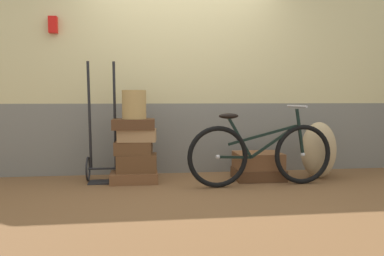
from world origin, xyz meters
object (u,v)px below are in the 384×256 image
Objects in this scene: suitcase_4 at (134,124)px; suitcase_2 at (134,148)px; bicycle at (261,154)px; burlap_sack at (319,150)px; suitcase_6 at (258,160)px; suitcase_1 at (137,163)px; wicker_basket at (134,105)px; suitcase_3 at (137,135)px; suitcase_0 at (134,177)px; luggage_trolley at (103,153)px; suitcase_5 at (258,174)px.

suitcase_2 is at bearing 103.25° from suitcase_4.
bicycle is (1.41, -0.38, -0.04)m from suitcase_2.
suitcase_4 is 0.70× the size of burlap_sack.
suitcase_2 is at bearing 178.73° from suitcase_6.
wicker_basket is (-0.02, -0.02, 0.68)m from suitcase_1.
suitcase_6 is at bearing 3.20° from suitcase_3.
suitcase_1 is (0.03, 0.02, 0.16)m from suitcase_0.
luggage_trolley is at bearing 161.12° from suitcase_0.
suitcase_6 is at bearing 1.19° from suitcase_1.
wicker_basket is 0.20× the size of bicycle.
suitcase_0 is 1.49m from suitcase_6.
suitcase_4 is 0.88× the size of suitcase_6.
luggage_trolley is 1.83m from bicycle.
suitcase_2 is at bearing 173.82° from suitcase_1.
suitcase_6 is (1.44, -0.03, 0.00)m from suitcase_1.
bicycle is at bearing -14.15° from wicker_basket.
suitcase_6 is at bearing -0.39° from suitcase_0.
suitcase_0 is at bearing -78.77° from suitcase_2.
suitcase_3 is at bearing -12.34° from suitcase_2.
luggage_trolley is 2.60m from burlap_sack.
burlap_sack is (2.23, -0.04, -0.33)m from suitcase_4.
suitcase_6 is 1.66× the size of wicker_basket.
suitcase_3 is 2.20m from burlap_sack.
suitcase_2 reaches higher than suitcase_0.
suitcase_6 is at bearing 4.23° from suitcase_2.
bicycle is at bearing -14.88° from luggage_trolley.
suitcase_3 is at bearing 178.73° from burlap_sack.
suitcase_0 is at bearing -150.91° from wicker_basket.
burlap_sack is (2.59, -0.16, 0.01)m from luggage_trolley.
luggage_trolley is at bearing 176.57° from burlap_sack.
burlap_sack is at bearing -0.95° from wicker_basket.
suitcase_0 is 0.17m from suitcase_1.
suitcase_0 is 1.25× the size of suitcase_3.
burlap_sack is at bearing -0.97° from suitcase_0.
suitcase_3 is at bearing 178.61° from suitcase_5.
wicker_basket reaches higher than suitcase_1.
luggage_trolley is 2.04× the size of burlap_sack.
luggage_trolley is at bearing 164.19° from suitcase_4.
suitcase_1 is 0.46m from suitcase_4.
suitcase_2 is 1.46m from bicycle.
suitcase_0 is at bearing -18.73° from luggage_trolley.
suitcase_5 is 0.35× the size of bicycle.
bicycle reaches higher than suitcase_2.
suitcase_6 is 0.76m from burlap_sack.
suitcase_2 is 1.52m from suitcase_5.
suitcase_3 is at bearing -52.23° from suitcase_1.
suitcase_0 is 0.62m from suitcase_4.
burlap_sack is at bearing 0.15° from suitcase_4.
suitcase_0 is 1.19× the size of suitcase_1.
suitcase_1 reaches higher than suitcase_0.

